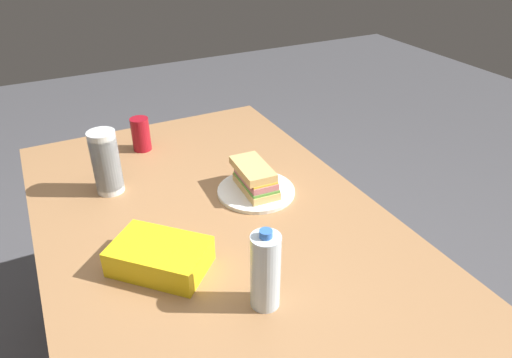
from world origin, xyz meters
name	(u,v)px	position (x,y,z in m)	size (l,w,h in m)	color
dining_table	(217,248)	(0.00, 0.00, 0.67)	(1.49, 0.95, 0.77)	#9E7047
paper_plate	(256,191)	(0.09, -0.17, 0.77)	(0.24, 0.24, 0.01)	white
sandwich	(255,178)	(0.09, -0.17, 0.82)	(0.19, 0.10, 0.08)	#DBB26B
soda_can_red	(141,134)	(0.54, 0.07, 0.83)	(0.07, 0.07, 0.12)	maroon
chip_bag	(160,256)	(-0.12, 0.19, 0.80)	(0.23, 0.15, 0.07)	yellow
water_bottle_tall	(265,271)	(-0.34, 0.02, 0.86)	(0.07, 0.07, 0.21)	silver
plastic_cup_stack	(106,162)	(0.30, 0.23, 0.87)	(0.08, 0.08, 0.20)	silver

